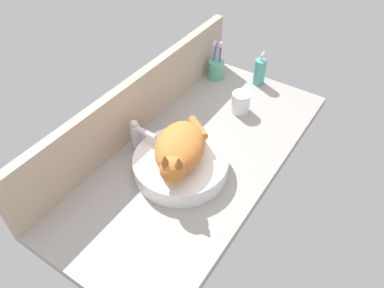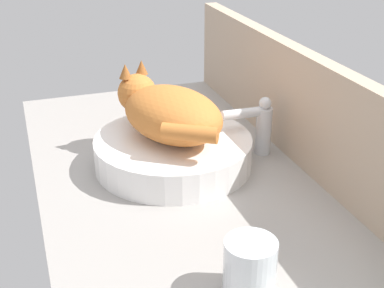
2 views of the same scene
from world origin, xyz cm
name	(u,v)px [view 1 (image 1 of 2)]	position (x,y,z in cm)	size (l,w,h in cm)	color
ground_plane	(196,157)	(0.00, 0.00, -2.00)	(123.76, 58.88, 4.00)	#9E9993
backsplash_panel	(137,104)	(0.00, 27.64, 12.22)	(123.76, 3.60, 24.44)	tan
sink_basin	(182,165)	(-10.46, -0.41, 3.29)	(34.18, 34.18, 6.57)	white
cat	(180,150)	(-11.70, -1.00, 12.33)	(31.00, 25.26, 14.00)	#CC7533
faucet	(138,135)	(-9.84, 20.05, 7.30)	(3.60, 11.83, 13.60)	silver
soap_dispenser	(260,72)	(55.70, 1.50, 6.27)	(5.35, 5.35, 15.55)	teal
toothbrush_cup	(216,69)	(48.71, 20.68, 4.68)	(7.41, 7.41, 18.71)	#5BB28E
water_glass	(241,103)	(32.41, -1.32, 3.99)	(7.94, 7.94, 9.02)	white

